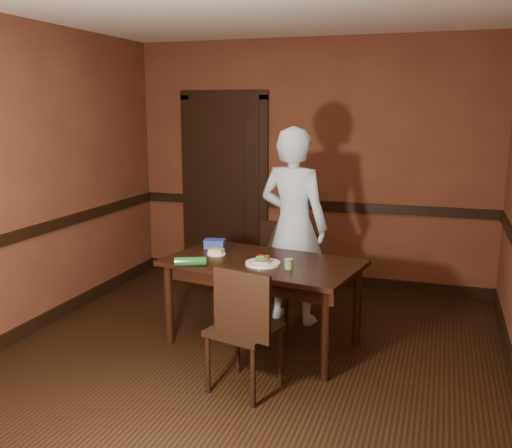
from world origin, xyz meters
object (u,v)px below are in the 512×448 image
Objects in this scene: person at (293,226)px; chair_far at (279,275)px; cheese_saucer at (216,252)px; dining_table at (263,303)px; sandwich_plate at (263,262)px; sauce_jar at (289,264)px; food_tub at (215,244)px; chair_near at (245,327)px.

chair_far is at bearing 57.12° from person.
dining_table is at bearing -7.96° from cheese_saucer.
sandwich_plate reaches higher than dining_table.
sauce_jar reaches higher than sandwich_plate.
sauce_jar is at bearing 114.47° from person.
dining_table is 7.63× the size of food_tub.
chair_far is at bearing 15.76° from food_tub.
person is 8.81× the size of food_tub.
cheese_saucer is at bearing -117.13° from chair_far.
sandwich_plate is 3.58× the size of sauce_jar.
person is at bearing 91.89° from dining_table.
cheese_saucer is (-0.55, 0.84, 0.29)m from chair_near.
dining_table is 0.87× the size of person.
sandwich_plate is at bearing -19.87° from cheese_saucer.
dining_table is 0.40m from sandwich_plate.
person reaches higher than sauce_jar.
sauce_jar is (0.27, -0.71, 0.32)m from chair_far.
food_tub is at bearing -138.66° from chair_far.
person reaches higher than food_tub.
person is at bearing 102.13° from sauce_jar.
chair_near is at bearing -56.75° from cheese_saucer.
person is 0.80m from cheese_saucer.
chair_near is 0.70m from sauce_jar.
chair_near reaches higher than food_tub.
chair_near is at bearing 103.40° from person.
chair_near is 5.82× the size of cheese_saucer.
dining_table is 0.51m from sauce_jar.
person reaches higher than chair_near.
chair_near is 0.51× the size of person.
sandwich_plate reaches higher than cheese_saucer.
food_tub reaches higher than dining_table.
cheese_saucer is 0.24m from food_tub.
sauce_jar is 0.49× the size of cheese_saucer.
food_tub is (-0.57, 0.38, 0.02)m from sandwich_plate.
sauce_jar is at bearing -39.73° from food_tub.
person is at bearing 47.68° from cheese_saucer.
chair_far is 0.51× the size of person.
dining_table is 9.81× the size of cheese_saucer.
person reaches higher than sandwich_plate.
person is 11.32× the size of cheese_saucer.
chair_far is at bearing 93.93° from sandwich_plate.
sandwich_plate is 1.37× the size of food_tub.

